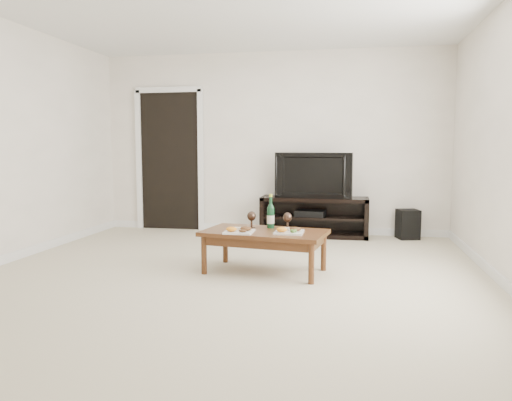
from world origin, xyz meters
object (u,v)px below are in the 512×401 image
object	(u,v)px
television	(315,175)
coffee_table	(265,251)
subwoofer	(408,224)
media_console	(314,217)

from	to	relation	value
television	coffee_table	size ratio (longest dim) A/B	0.90
subwoofer	coffee_table	xyz separation A→B (m)	(-1.61, -2.15, 0.01)
subwoofer	coffee_table	world-z (taller)	coffee_table
media_console	subwoofer	bearing A→B (deg)	2.05
coffee_table	subwoofer	bearing A→B (deg)	53.29
media_console	television	distance (m)	0.58
media_console	television	xyz separation A→B (m)	(0.00, 0.00, 0.58)
television	coffee_table	bearing A→B (deg)	-89.55
media_console	coffee_table	distance (m)	2.14
television	subwoofer	size ratio (longest dim) A/B	2.69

